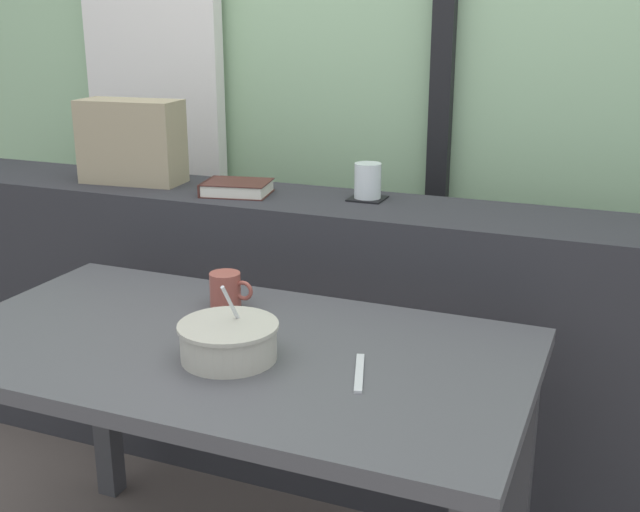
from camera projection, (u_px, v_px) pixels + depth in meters
The scene contains 12 objects.
outdoor_backdrop at pixel (396, 13), 2.62m from camera, with size 4.80×0.08×2.80m, color #9EC699.
curtain_left_panel at pixel (153, 55), 2.91m from camera, with size 0.56×0.06×2.50m, color white.
window_divider_post at pixel (443, 45), 2.52m from camera, with size 0.07×0.05×2.60m, color black.
dark_console_ledge at pixel (331, 342), 2.40m from camera, with size 2.80×0.35×0.88m, color #2D2D33.
breakfast_table at pixel (231, 385), 1.74m from camera, with size 1.30×0.71×0.71m.
coaster_square at pixel (367, 199), 2.28m from camera, with size 0.10×0.10×0.01m, color black.
juice_glass at pixel (368, 182), 2.27m from camera, with size 0.08×0.08×0.10m.
closed_book at pixel (236, 188), 2.35m from camera, with size 0.22×0.18×0.04m.
throw_pillow at pixel (132, 142), 2.48m from camera, with size 0.32×0.14×0.26m, color tan.
soup_bowl at pixel (229, 342), 1.63m from camera, with size 0.21×0.21×0.16m.
fork_utensil at pixel (359, 373), 1.57m from camera, with size 0.02×0.17×0.01m, color silver.
ceramic_mug at pixel (226, 290), 1.92m from camera, with size 0.11×0.08×0.08m.
Camera 1 is at (0.81, -1.51, 1.40)m, focal length 44.28 mm.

